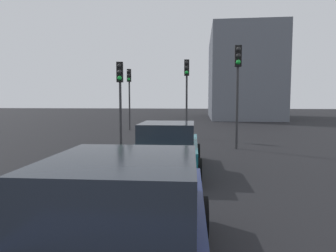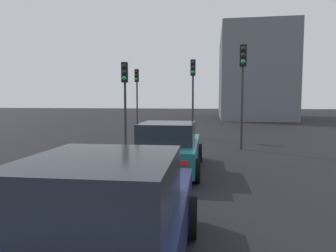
{
  "view_description": "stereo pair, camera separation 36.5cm",
  "coord_description": "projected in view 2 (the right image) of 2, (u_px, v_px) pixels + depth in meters",
  "views": [
    {
      "loc": [
        -0.9,
        -1.02,
        2.13
      ],
      "look_at": [
        7.74,
        -0.06,
        1.39
      ],
      "focal_mm": 31.85,
      "sensor_mm": 36.0,
      "label": 1
    },
    {
      "loc": [
        -0.85,
        -1.38,
        2.13
      ],
      "look_at": [
        7.74,
        -0.06,
        1.39
      ],
      "focal_mm": 31.85,
      "sensor_mm": 36.0,
      "label": 2
    }
  ],
  "objects": [
    {
      "name": "car_navy_second",
      "position": [
        106.0,
        223.0,
        3.41
      ],
      "size": [
        4.11,
        2.1,
        1.53
      ],
      "rotation": [
        0.0,
        0.0,
        0.03
      ],
      "color": "#141E4C",
      "rests_on": "ground_plane"
    },
    {
      "name": "building_facade_left",
      "position": [
        251.0,
        77.0,
        37.27
      ],
      "size": [
        15.96,
        7.72,
        10.3
      ],
      "primitive_type": "cube",
      "color": "slate",
      "rests_on": "ground_plane"
    },
    {
      "name": "traffic_light_near_left",
      "position": [
        243.0,
        75.0,
        12.75
      ],
      "size": [
        0.32,
        0.29,
        4.5
      ],
      "rotation": [
        0.0,
        0.0,
        3.11
      ],
      "color": "#2D2D30",
      "rests_on": "ground_plane"
    },
    {
      "name": "traffic_light_near_right",
      "position": [
        193.0,
        82.0,
        16.87
      ],
      "size": [
        0.32,
        0.28,
        4.44
      ],
      "rotation": [
        0.0,
        0.0,
        3.17
      ],
      "color": "#2D2D30",
      "rests_on": "ground_plane"
    },
    {
      "name": "traffic_light_far_right",
      "position": [
        137.0,
        87.0,
        21.33
      ],
      "size": [
        0.32,
        0.29,
        4.37
      ],
      "rotation": [
        0.0,
        0.0,
        3.19
      ],
      "color": "#2D2D30",
      "rests_on": "ground_plane"
    },
    {
      "name": "car_teal_lead",
      "position": [
        168.0,
        147.0,
        9.05
      ],
      "size": [
        4.29,
        2.07,
        1.48
      ],
      "rotation": [
        0.0,
        0.0,
        0.02
      ],
      "color": "#19606B",
      "rests_on": "ground_plane"
    },
    {
      "name": "traffic_light_far_left",
      "position": [
        125.0,
        86.0,
        13.46
      ],
      "size": [
        0.33,
        0.3,
        3.86
      ],
      "rotation": [
        0.0,
        0.0,
        3.26
      ],
      "color": "#2D2D30",
      "rests_on": "ground_plane"
    }
  ]
}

